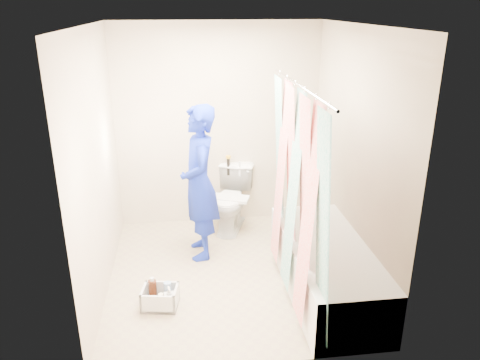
{
  "coord_description": "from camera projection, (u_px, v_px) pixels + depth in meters",
  "views": [
    {
      "loc": [
        -0.43,
        -4.08,
        2.57
      ],
      "look_at": [
        0.13,
        0.25,
        0.92
      ],
      "focal_mm": 35.0,
      "sensor_mm": 36.0,
      "label": 1
    }
  ],
  "objects": [
    {
      "name": "tank_internals",
      "position": [
        231.0,
        165.0,
        5.64
      ],
      "size": [
        0.18,
        0.09,
        0.24
      ],
      "color": "black",
      "rests_on": "toilet"
    },
    {
      "name": "tank_lid",
      "position": [
        229.0,
        198.0,
        5.45
      ],
      "size": [
        0.5,
        0.34,
        0.03
      ],
      "primitive_type": "cube",
      "rotation": [
        0.0,
        0.0,
        -0.34
      ],
      "color": "white",
      "rests_on": "toilet"
    },
    {
      "name": "curtain_rod",
      "position": [
        300.0,
        86.0,
        3.72
      ],
      "size": [
        0.02,
        1.9,
        0.02
      ],
      "primitive_type": "cylinder",
      "rotation": [
        1.57,
        0.0,
        0.0
      ],
      "color": "silver",
      "rests_on": "wall_back"
    },
    {
      "name": "shower_curtain",
      "position": [
        295.0,
        194.0,
        4.05
      ],
      "size": [
        0.06,
        1.75,
        1.8
      ],
      "primitive_type": "cube",
      "color": "white",
      "rests_on": "curtain_rod"
    },
    {
      "name": "floor",
      "position": [
        231.0,
        273.0,
        4.75
      ],
      "size": [
        2.6,
        2.6,
        0.0
      ],
      "primitive_type": "plane",
      "color": "#9E896F",
      "rests_on": "ground"
    },
    {
      "name": "bathtub",
      "position": [
        326.0,
        267.0,
        4.36
      ],
      "size": [
        0.7,
        1.75,
        0.5
      ],
      "color": "white",
      "rests_on": "ground"
    },
    {
      "name": "ceiling",
      "position": [
        229.0,
        25.0,
        3.9
      ],
      "size": [
        2.4,
        2.6,
        0.02
      ],
      "primitive_type": "cube",
      "color": "silver",
      "rests_on": "wall_back"
    },
    {
      "name": "wall_right",
      "position": [
        355.0,
        156.0,
        4.46
      ],
      "size": [
        0.02,
        2.6,
        2.4
      ],
      "primitive_type": "cube",
      "color": "tan",
      "rests_on": "ground"
    },
    {
      "name": "wall_front",
      "position": [
        251.0,
        222.0,
        3.12
      ],
      "size": [
        2.4,
        0.02,
        2.4
      ],
      "primitive_type": "cube",
      "color": "tan",
      "rests_on": "ground"
    },
    {
      "name": "wall_back",
      "position": [
        218.0,
        127.0,
        5.53
      ],
      "size": [
        2.4,
        0.02,
        2.4
      ],
      "primitive_type": "cube",
      "color": "tan",
      "rests_on": "ground"
    },
    {
      "name": "toilet",
      "position": [
        231.0,
        199.0,
        5.58
      ],
      "size": [
        0.64,
        0.83,
        0.75
      ],
      "primitive_type": "imported",
      "rotation": [
        0.0,
        0.0,
        -0.34
      ],
      "color": "white",
      "rests_on": "ground"
    },
    {
      "name": "plumber",
      "position": [
        199.0,
        183.0,
        4.84
      ],
      "size": [
        0.44,
        0.63,
        1.64
      ],
      "primitive_type": "imported",
      "rotation": [
        0.0,
        0.0,
        -1.49
      ],
      "color": "#0D128B",
      "rests_on": "ground"
    },
    {
      "name": "cleaning_caddy",
      "position": [
        161.0,
        298.0,
        4.2
      ],
      "size": [
        0.35,
        0.3,
        0.24
      ],
      "rotation": [
        0.0,
        0.0,
        -0.17
      ],
      "color": "silver",
      "rests_on": "ground"
    },
    {
      "name": "wall_left",
      "position": [
        97.0,
        167.0,
        4.18
      ],
      "size": [
        0.02,
        2.6,
        2.4
      ],
      "primitive_type": "cube",
      "color": "tan",
      "rests_on": "ground"
    }
  ]
}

